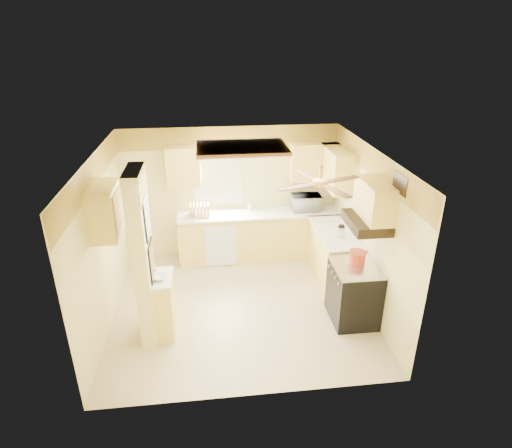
{
  "coord_description": "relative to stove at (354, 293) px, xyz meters",
  "views": [
    {
      "loc": [
        -0.43,
        -5.76,
        4.06
      ],
      "look_at": [
        0.3,
        0.35,
        1.27
      ],
      "focal_mm": 30.0,
      "sensor_mm": 36.0,
      "label": 1
    }
  ],
  "objects": [
    {
      "name": "bowl",
      "position": [
        -2.83,
        -0.04,
        0.51
      ],
      "size": [
        0.25,
        0.25,
        0.05
      ],
      "primitive_type": "imported",
      "rotation": [
        0.0,
        0.0,
        -0.2
      ],
      "color": "white",
      "rests_on": "ledge_top"
    },
    {
      "name": "upper_cab_left_wall",
      "position": [
        -3.49,
        0.3,
        1.39
      ],
      "size": [
        0.35,
        0.75,
        0.7
      ],
      "primitive_type": "cube",
      "color": "#F6D76B",
      "rests_on": "wall_left"
    },
    {
      "name": "upper_cab_back_right",
      "position": [
        -0.12,
        2.27,
        1.39
      ],
      "size": [
        0.9,
        0.35,
        0.7
      ],
      "primitive_type": "cube",
      "color": "#F6D76B",
      "rests_on": "wall_back"
    },
    {
      "name": "wall_right",
      "position": [
        0.33,
        0.55,
        0.79
      ],
      "size": [
        0.0,
        3.8,
        3.8
      ],
      "primitive_type": "plane",
      "rotation": [
        1.57,
        0.0,
        -1.57
      ],
      "color": "#EFE091",
      "rests_on": "floor"
    },
    {
      "name": "dish_rack",
      "position": [
        -2.28,
        2.11,
        0.56
      ],
      "size": [
        0.41,
        0.32,
        0.22
      ],
      "color": "tan",
      "rests_on": "countertop_back"
    },
    {
      "name": "stove",
      "position": [
        0.0,
        0.0,
        0.0
      ],
      "size": [
        0.68,
        0.77,
        0.92
      ],
      "color": "black",
      "rests_on": "floor"
    },
    {
      "name": "poster_menu",
      "position": [
        -2.91,
        0.0,
        1.39
      ],
      "size": [
        0.02,
        0.42,
        0.57
      ],
      "color": "black",
      "rests_on": "partition_column"
    },
    {
      "name": "range_hood",
      "position": [
        0.07,
        0.0,
        1.16
      ],
      "size": [
        0.5,
        0.76,
        0.14
      ],
      "primitive_type": "cube",
      "color": "black",
      "rests_on": "upper_cab_over_stove"
    },
    {
      "name": "wallpaper_border",
      "position": [
        -1.67,
        2.43,
        1.84
      ],
      "size": [
        4.0,
        0.02,
        0.4
      ],
      "primitive_type": "cube",
      "color": "#FFD94B",
      "rests_on": "wall_back"
    },
    {
      "name": "vent_grate",
      "position": [
        0.31,
        -0.35,
        1.84
      ],
      "size": [
        0.02,
        0.4,
        0.25
      ],
      "primitive_type": "cube",
      "color": "black",
      "rests_on": "wall_right"
    },
    {
      "name": "partition_column",
      "position": [
        -3.02,
        0.0,
        0.79
      ],
      "size": [
        0.2,
        0.7,
        2.5
      ],
      "primitive_type": "cube",
      "color": "#EFE091",
      "rests_on": "floor"
    },
    {
      "name": "lower_cabinets_back",
      "position": [
        -1.17,
        2.15,
        -0.01
      ],
      "size": [
        3.0,
        0.6,
        0.9
      ],
      "primitive_type": "cube",
      "color": "#F6D76B",
      "rests_on": "floor"
    },
    {
      "name": "partition_ledge",
      "position": [
        -2.8,
        0.0,
        -0.01
      ],
      "size": [
        0.25,
        0.55,
        0.9
      ],
      "primitive_type": "cube",
      "color": "#F6D76B",
      "rests_on": "floor"
    },
    {
      "name": "countertop_back",
      "position": [
        -1.17,
        2.14,
        0.46
      ],
      "size": [
        3.04,
        0.64,
        0.04
      ],
      "primitive_type": "cube",
      "color": "white",
      "rests_on": "lower_cabinets_back"
    },
    {
      "name": "upper_cab_back_left",
      "position": [
        -2.52,
        2.27,
        1.39
      ],
      "size": [
        0.6,
        0.35,
        0.7
      ],
      "primitive_type": "cube",
      "color": "#F6D76B",
      "rests_on": "wall_back"
    },
    {
      "name": "upper_cab_right",
      "position": [
        0.16,
        1.8,
        1.39
      ],
      "size": [
        0.35,
        1.0,
        0.7
      ],
      "primitive_type": "cube",
      "color": "#F6D76B",
      "rests_on": "wall_right"
    },
    {
      "name": "utensil_crock",
      "position": [
        -1.32,
        2.28,
        0.54
      ],
      "size": [
        0.1,
        0.1,
        0.19
      ],
      "color": "white",
      "rests_on": "countertop_back"
    },
    {
      "name": "kettle",
      "position": [
        0.04,
        0.93,
        0.58
      ],
      "size": [
        0.14,
        0.14,
        0.22
      ],
      "color": "silver",
      "rests_on": "countertop_right"
    },
    {
      "name": "ceiling",
      "position": [
        -1.67,
        0.55,
        2.04
      ],
      "size": [
        4.0,
        4.0,
        0.0
      ],
      "primitive_type": "plane",
      "rotation": [
        3.14,
        0.0,
        0.0
      ],
      "color": "white",
      "rests_on": "wall_back"
    },
    {
      "name": "window",
      "position": [
        -1.92,
        2.44,
        1.09
      ],
      "size": [
        0.92,
        0.02,
        1.02
      ],
      "color": "white",
      "rests_on": "wall_back"
    },
    {
      "name": "ceiling_light_panel",
      "position": [
        -1.57,
        1.05,
        2.0
      ],
      "size": [
        1.35,
        0.95,
        0.06
      ],
      "color": "brown",
      "rests_on": "ceiling"
    },
    {
      "name": "poster_nashville",
      "position": [
        -2.91,
        0.0,
        0.74
      ],
      "size": [
        0.02,
        0.42,
        0.57
      ],
      "color": "black",
      "rests_on": "partition_column"
    },
    {
      "name": "upper_cab_over_stove",
      "position": [
        0.16,
        0.0,
        1.49
      ],
      "size": [
        0.35,
        0.76,
        0.52
      ],
      "primitive_type": "cube",
      "color": "#F6D76B",
      "rests_on": "wall_right"
    },
    {
      "name": "ledge_top",
      "position": [
        -2.8,
        0.0,
        0.46
      ],
      "size": [
        0.28,
        0.58,
        0.04
      ],
      "primitive_type": "cube",
      "color": "white",
      "rests_on": "partition_ledge"
    },
    {
      "name": "dutch_oven",
      "position": [
        0.05,
        0.13,
        0.54
      ],
      "size": [
        0.26,
        0.26,
        0.17
      ],
      "color": "#AF321D",
      "rests_on": "stove"
    },
    {
      "name": "wall_back",
      "position": [
        -1.67,
        2.45,
        0.79
      ],
      "size": [
        4.0,
        0.0,
        4.0
      ],
      "primitive_type": "plane",
      "rotation": [
        1.57,
        0.0,
        0.0
      ],
      "color": "#EFE091",
      "rests_on": "floor"
    },
    {
      "name": "lower_cabinets_right",
      "position": [
        0.03,
        1.15,
        -0.01
      ],
      "size": [
        0.6,
        1.4,
        0.9
      ],
      "primitive_type": "cube",
      "color": "#F6D76B",
      "rests_on": "floor"
    },
    {
      "name": "wall_left",
      "position": [
        -3.67,
        0.55,
        0.79
      ],
      "size": [
        0.0,
        3.8,
        3.8
      ],
      "primitive_type": "plane",
      "rotation": [
        1.57,
        0.0,
        1.57
      ],
      "color": "#EFE091",
      "rests_on": "floor"
    },
    {
      "name": "countertop_right",
      "position": [
        0.02,
        1.15,
        0.46
      ],
      "size": [
        0.64,
        1.44,
        0.04
      ],
      "primitive_type": "cube",
      "color": "white",
      "rests_on": "lower_cabinets_right"
    },
    {
      "name": "dishwasher_panel",
      "position": [
        -1.92,
        1.84,
        -0.03
      ],
      "size": [
        0.58,
        0.02,
        0.8
      ],
      "primitive_type": "cube",
      "color": "white",
      "rests_on": "lower_cabinets_back"
    },
    {
      "name": "floor",
      "position": [
        -1.67,
        0.55,
        -0.46
      ],
      "size": [
        4.0,
        4.0,
        0.0
      ],
      "primitive_type": "plane",
      "color": "beige",
      "rests_on": "ground"
    },
    {
      "name": "wall_front",
      "position": [
        -1.67,
        -1.35,
        0.79
      ],
      "size": [
        4.0,
        0.0,
        4.0
      ],
      "primitive_type": "plane",
      "rotation": [
        -1.57,
        0.0,
        0.0
      ],
      "color": "#EFE091",
      "rests_on": "floor"
    },
    {
      "name": "microwave",
      "position": [
        -0.26,
        2.16,
        0.63
      ],
      "size": [
        0.54,
        0.36,
        0.3
      ],
      "primitive_type": "imported",
      "rotation": [
        0.0,
        0.0,
        3.14
      ],
      "color": "white",
      "rests_on": "countertop_back"
    },
    {
      "name": "ceiling_fan",
      "position": [
        -0.67,
        -0.15,
        1.83
      ],
      "size": [
        1.15,
        1.15,
        0.26
      ],
      "color": "gold",
      "rests_on": "ceiling"
    }
  ]
}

